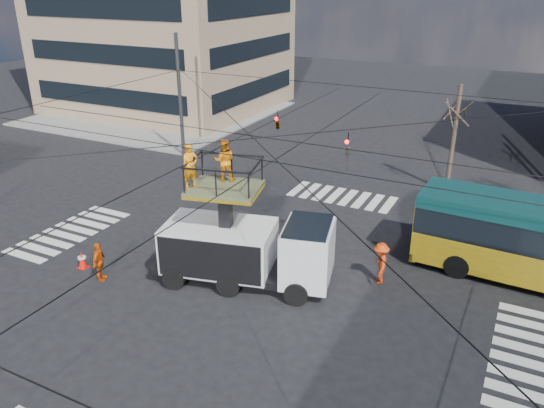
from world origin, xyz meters
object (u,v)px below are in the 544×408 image
Objects in this scene: worker_ground at (99,262)px; flagger at (380,263)px; utility_truck at (246,237)px; traffic_cone at (82,260)px.

worker_ground is 11.06m from flagger.
traffic_cone is (-6.62, -2.17, -1.57)m from utility_truck.
utility_truck is 5.94m from worker_ground.
utility_truck is 9.94× the size of traffic_cone.
flagger is (4.70, 2.27, -1.08)m from utility_truck.
traffic_cone is 12.17m from flagger.
utility_truck reaches higher than worker_ground.
flagger reaches higher than worker_ground.
utility_truck is 4.28× the size of flagger.
utility_truck is 7.14m from traffic_cone.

